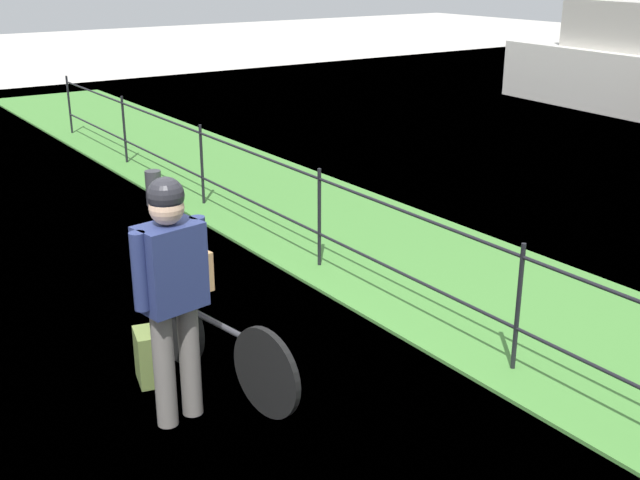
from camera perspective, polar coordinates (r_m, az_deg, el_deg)
ground_plane at (r=5.96m, az=-11.12°, el=-10.22°), size 60.00×60.00×0.00m
grass_strip at (r=7.55m, az=10.88°, el=-3.47°), size 27.00×2.40×0.03m
iron_fence at (r=6.79m, az=6.09°, el=-0.53°), size 18.04×0.04×1.02m
bicycle_main at (r=5.74m, az=-7.41°, el=-7.37°), size 1.67×0.33×0.64m
wooden_crate at (r=5.85m, az=-9.84°, el=-2.16°), size 0.40×0.35×0.30m
terrier_dog at (r=5.75m, az=-9.83°, el=-0.14°), size 0.32×0.18×0.18m
cyclist_person at (r=5.11m, az=-10.63°, el=-2.91°), size 0.32×0.53×1.68m
backpack_on_paving at (r=5.95m, az=-12.19°, el=-8.19°), size 0.31×0.24×0.40m
mooring_bollard at (r=10.14m, az=-11.87°, el=3.69°), size 0.20×0.20×0.44m
moored_boat_mid at (r=17.68m, az=20.54°, el=11.52°), size 4.97×2.13×3.74m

